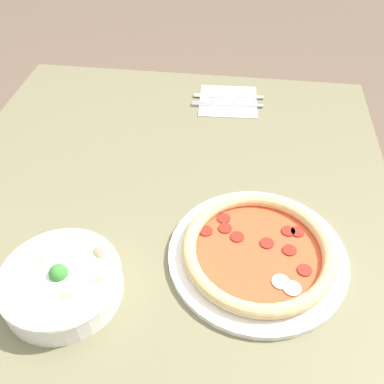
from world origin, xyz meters
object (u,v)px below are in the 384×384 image
(fork, at_px, (228,105))
(knife, at_px, (232,96))
(pizza, at_px, (258,250))
(bowl, at_px, (62,282))

(fork, distance_m, knife, 0.04)
(pizza, relative_size, knife, 1.71)
(pizza, xyz_separation_m, knife, (0.55, 0.08, -0.01))
(fork, bearing_deg, pizza, 96.38)
(knife, bearing_deg, fork, 78.06)
(bowl, relative_size, fork, 1.07)
(fork, relative_size, knife, 1.00)
(bowl, xyz_separation_m, fork, (0.62, -0.24, -0.02))
(pizza, distance_m, knife, 0.55)
(pizza, bearing_deg, knife, 8.59)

